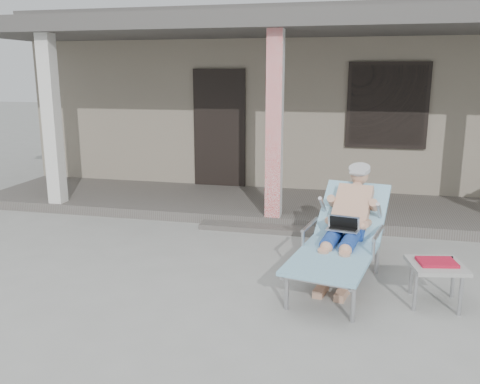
# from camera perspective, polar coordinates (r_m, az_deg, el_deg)

# --- Properties ---
(ground) EXTENTS (60.00, 60.00, 0.00)m
(ground) POSITION_cam_1_polar(r_m,az_deg,el_deg) (5.49, 0.01, -10.17)
(ground) COLOR #9E9E99
(ground) RESTS_ON ground
(house) EXTENTS (10.40, 5.40, 3.30)m
(house) POSITION_cam_1_polar(r_m,az_deg,el_deg) (11.47, 7.47, 10.55)
(house) COLOR gray
(house) RESTS_ON ground
(porch_deck) EXTENTS (10.00, 2.00, 0.15)m
(porch_deck) POSITION_cam_1_polar(r_m,az_deg,el_deg) (8.26, 4.70, -1.58)
(porch_deck) COLOR #605B56
(porch_deck) RESTS_ON ground
(porch_overhang) EXTENTS (10.00, 2.30, 2.85)m
(porch_overhang) POSITION_cam_1_polar(r_m,az_deg,el_deg) (7.96, 5.03, 17.57)
(porch_overhang) COLOR silver
(porch_overhang) RESTS_ON porch_deck
(porch_step) EXTENTS (2.00, 0.30, 0.07)m
(porch_step) POSITION_cam_1_polar(r_m,az_deg,el_deg) (7.18, 3.34, -4.15)
(porch_step) COLOR #605B56
(porch_step) RESTS_ON ground
(lounger) EXTENTS (1.06, 1.99, 1.25)m
(lounger) POSITION_cam_1_polar(r_m,az_deg,el_deg) (5.45, 11.72, -2.05)
(lounger) COLOR #B7B7BC
(lounger) RESTS_ON ground
(side_table) EXTENTS (0.58, 0.58, 0.44)m
(side_table) POSITION_cam_1_polar(r_m,az_deg,el_deg) (5.23, 21.18, -7.90)
(side_table) COLOR #A1A09C
(side_table) RESTS_ON ground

